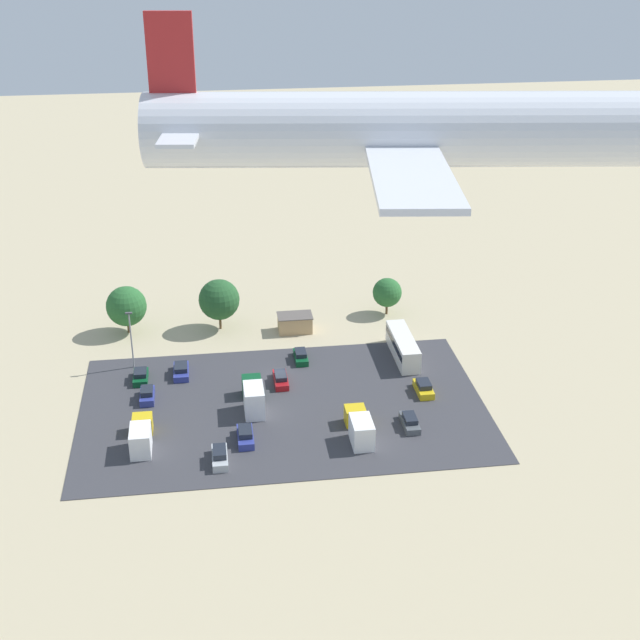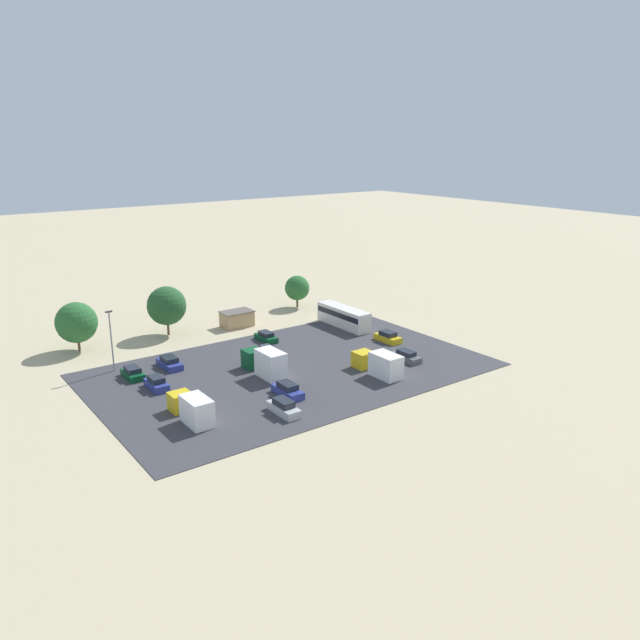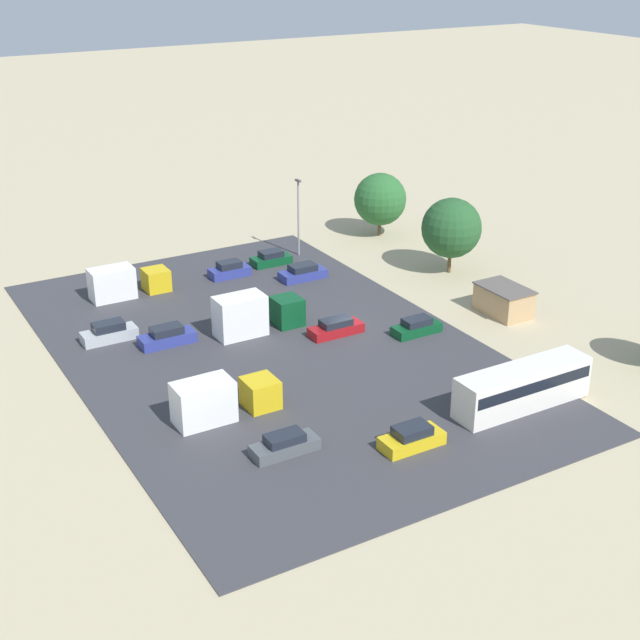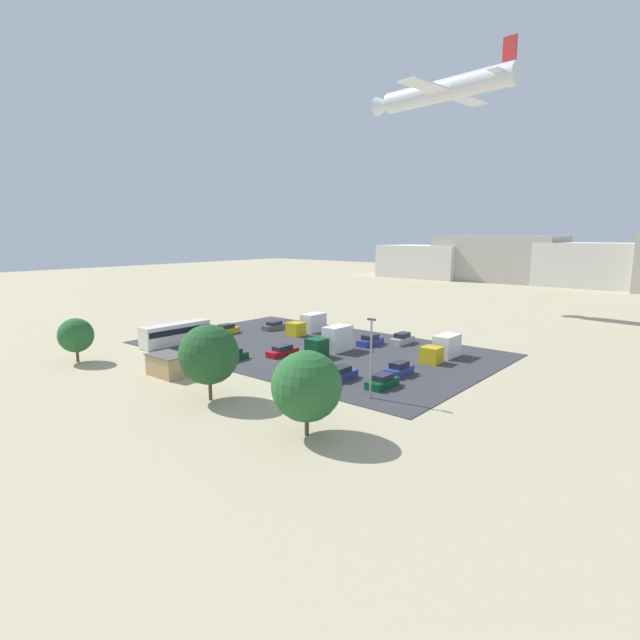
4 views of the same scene
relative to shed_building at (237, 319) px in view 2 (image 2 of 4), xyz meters
The scene contains 20 objects.
ground_plane 14.60m from the shed_building, 74.49° to the left, with size 400.00×400.00×0.00m, color tan.
parking_lot_surface 22.01m from the shed_building, 79.81° to the left, with size 50.29×31.80×0.08m.
shed_building is the anchor object (origin of this frame).
bus 17.28m from the shed_building, 143.38° to the left, with size 2.64×10.86×3.13m.
parked_car_0 27.10m from the shed_building, 40.03° to the left, with size 1.77×4.06×1.58m.
parked_car_1 15.85m from the shed_building, 76.91° to the left, with size 1.76×4.75×1.41m.
parked_car_2 34.71m from the shed_building, 69.58° to the left, with size 1.75×4.62×1.65m.
parked_car_3 20.10m from the shed_building, 34.71° to the left, with size 2.00×4.64×1.50m.
parked_car_4 29.97m from the shed_building, 72.53° to the left, with size 1.84×4.67×1.59m.
parked_car_5 9.42m from the shed_building, 88.47° to the left, with size 1.71×4.32×1.42m.
parked_car_6 24.93m from the shed_building, 125.20° to the left, with size 1.91×4.39×1.55m.
parked_car_7 30.07m from the shed_building, 111.03° to the left, with size 1.73×4.59×1.42m.
parked_car_8 25.00m from the shed_building, 29.30° to the left, with size 1.89×4.10×1.45m.
parked_truck_0 22.54m from the shed_building, 70.49° to the left, with size 2.42×7.82×3.55m.
parked_truck_1 35.04m from the shed_building, 53.25° to the left, with size 2.34×7.46×2.99m.
parked_truck_2 30.09m from the shed_building, 98.34° to the left, with size 2.45×7.67×3.08m.
tree_near_shed 24.54m from the shed_building, ahead, with size 5.84×5.84×7.16m.
tree_apron_mid 11.58m from the shed_building, 11.94° to the right, with size 5.98×5.98×7.68m.
tree_apron_far 15.29m from the shed_building, 164.42° to the right, with size 4.43×4.43×5.78m.
light_pole_lot_centre 24.60m from the shed_building, 20.05° to the left, with size 0.90×0.28×8.16m.
Camera 2 is at (42.40, 72.05, 29.57)m, focal length 35.00 mm.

